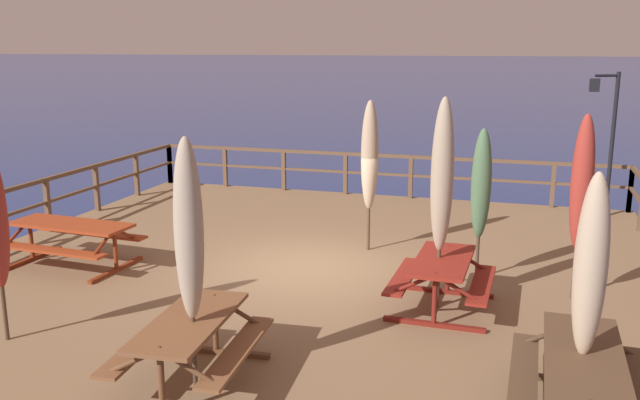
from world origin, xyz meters
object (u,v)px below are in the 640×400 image
patio_umbrella_tall_mid_right (189,231)px  lamp_post_hooked (606,123)px  patio_umbrella_tall_back_right (442,177)px  patio_umbrella_short_back (370,156)px  picnic_table_front_right (71,234)px  patio_umbrella_tall_mid_left (582,184)px  picnic_table_mid_centre (583,375)px  picnic_table_back_left (190,336)px  patio_umbrella_tall_front (591,268)px  patio_umbrella_tall_back_left (481,185)px  picnic_table_back_right (442,273)px

patio_umbrella_tall_mid_right → lamp_post_hooked: lamp_post_hooked is taller
patio_umbrella_tall_back_right → patio_umbrella_short_back: (-1.61, 2.51, -0.17)m
picnic_table_front_right → lamp_post_hooked: 11.19m
patio_umbrella_tall_back_right → patio_umbrella_tall_mid_left: size_ratio=1.09×
picnic_table_mid_centre → patio_umbrella_tall_back_right: (-1.78, 2.78, 1.39)m
picnic_table_back_left → patio_umbrella_tall_mid_right: patio_umbrella_tall_mid_right is taller
picnic_table_mid_centre → picnic_table_front_right: bearing=160.4°
picnic_table_front_right → patio_umbrella_tall_front: patio_umbrella_tall_front is taller
picnic_table_front_right → patio_umbrella_tall_back_right: (6.32, -0.10, 1.39)m
picnic_table_mid_centre → patio_umbrella_tall_back_left: bearing=107.3°
patio_umbrella_tall_mid_right → picnic_table_back_left: bearing=144.2°
picnic_table_back_left → lamp_post_hooked: (5.14, 9.54, 1.56)m
lamp_post_hooked → picnic_table_front_right: bearing=-144.9°
picnic_table_mid_centre → lamp_post_hooked: bearing=84.0°
picnic_table_back_left → picnic_table_mid_centre: 4.18m
picnic_table_back_left → patio_umbrella_tall_front: patio_umbrella_tall_front is taller
patio_umbrella_tall_back_left → picnic_table_back_left: bearing=-122.1°
picnic_table_back_left → patio_umbrella_tall_mid_left: (4.31, 4.01, 1.23)m
patio_umbrella_tall_mid_right → patio_umbrella_tall_back_right: bearing=53.4°
picnic_table_back_right → picnic_table_back_left: same height
patio_umbrella_tall_mid_right → patio_umbrella_short_back: (0.71, 5.63, -0.02)m
picnic_table_front_right → patio_umbrella_tall_back_right: size_ratio=0.73×
picnic_table_back_left → patio_umbrella_tall_mid_left: patio_umbrella_tall_mid_left is taller
patio_umbrella_tall_back_left → patio_umbrella_tall_mid_left: 1.56m
patio_umbrella_tall_back_right → picnic_table_back_right: bearing=-40.0°
picnic_table_back_left → picnic_table_front_right: same height
picnic_table_back_right → patio_umbrella_tall_mid_right: patio_umbrella_tall_mid_right is taller
patio_umbrella_tall_front → patio_umbrella_tall_back_right: bearing=123.0°
patio_umbrella_tall_back_right → patio_umbrella_short_back: bearing=122.6°
picnic_table_back_right → picnic_table_back_left: 3.89m
patio_umbrella_short_back → patio_umbrella_tall_back_right: bearing=-57.4°
patio_umbrella_tall_mid_left → picnic_table_mid_centre: bearing=-92.2°
picnic_table_front_right → patio_umbrella_tall_front: size_ratio=0.86×
patio_umbrella_tall_mid_right → patio_umbrella_tall_back_left: size_ratio=1.14×
picnic_table_back_right → patio_umbrella_tall_back_left: patio_umbrella_tall_back_left is taller
patio_umbrella_tall_mid_right → patio_umbrella_short_back: 5.68m
patio_umbrella_tall_front → lamp_post_hooked: bearing=83.8°
patio_umbrella_short_back → lamp_post_hooked: lamp_post_hooked is taller
patio_umbrella_short_back → lamp_post_hooked: bearing=42.2°
patio_umbrella_tall_front → patio_umbrella_short_back: (-3.37, 5.21, 0.13)m
picnic_table_back_left → patio_umbrella_tall_mid_right: bearing=-35.8°
patio_umbrella_tall_back_right → patio_umbrella_short_back: patio_umbrella_tall_back_right is taller
picnic_table_mid_centre → patio_umbrella_short_back: (-3.38, 5.29, 1.22)m
picnic_table_back_left → picnic_table_mid_centre: bearing=4.1°
picnic_table_front_right → patio_umbrella_short_back: 5.43m
picnic_table_mid_centre → picnic_table_front_right: same height
picnic_table_front_right → patio_umbrella_tall_mid_left: patio_umbrella_tall_mid_left is taller
picnic_table_mid_centre → patio_umbrella_short_back: 6.39m
picnic_table_mid_centre → patio_umbrella_short_back: bearing=122.6°
picnic_table_back_left → patio_umbrella_tall_back_right: size_ratio=0.64×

